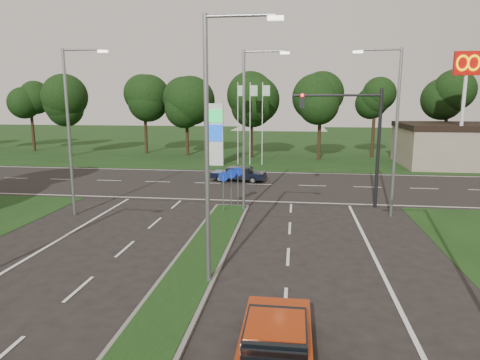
# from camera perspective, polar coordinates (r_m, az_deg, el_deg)

# --- Properties ---
(verge_far) EXTENTS (160.00, 50.00, 0.02)m
(verge_far) POSITION_cam_1_polar(r_m,az_deg,el_deg) (63.19, 4.11, 4.87)
(verge_far) COLOR black
(verge_far) RESTS_ON ground
(cross_road) EXTENTS (160.00, 12.00, 0.02)m
(cross_road) POSITION_cam_1_polar(r_m,az_deg,el_deg) (32.60, 0.82, -0.57)
(cross_road) COLOR black
(cross_road) RESTS_ON ground
(median_kerb) EXTENTS (2.00, 26.00, 0.12)m
(median_kerb) POSITION_cam_1_polar(r_m,az_deg,el_deg) (13.84, -9.31, -16.50)
(median_kerb) COLOR slate
(median_kerb) RESTS_ON ground
(streetlight_median_near) EXTENTS (2.53, 0.22, 9.00)m
(streetlight_median_near) POSITION_cam_1_polar(r_m,az_deg,el_deg) (14.08, -3.66, 5.47)
(streetlight_median_near) COLOR gray
(streetlight_median_near) RESTS_ON ground
(streetlight_median_far) EXTENTS (2.53, 0.22, 9.00)m
(streetlight_median_far) POSITION_cam_1_polar(r_m,az_deg,el_deg) (23.95, 1.00, 7.62)
(streetlight_median_far) COLOR gray
(streetlight_median_far) RESTS_ON ground
(streetlight_left_far) EXTENTS (2.53, 0.22, 9.00)m
(streetlight_left_far) POSITION_cam_1_polar(r_m,az_deg,el_deg) (24.89, -21.54, 7.00)
(streetlight_left_far) COLOR gray
(streetlight_left_far) RESTS_ON ground
(streetlight_right_far) EXTENTS (2.53, 0.22, 9.00)m
(streetlight_right_far) POSITION_cam_1_polar(r_m,az_deg,el_deg) (24.33, 19.71, 7.05)
(streetlight_right_far) COLOR gray
(streetlight_right_far) RESTS_ON ground
(traffic_signal) EXTENTS (5.10, 0.42, 7.00)m
(traffic_signal) POSITION_cam_1_polar(r_m,az_deg,el_deg) (26.05, 15.26, 6.56)
(traffic_signal) COLOR black
(traffic_signal) RESTS_ON ground
(median_signs) EXTENTS (1.16, 1.76, 2.38)m
(median_signs) POSITION_cam_1_polar(r_m,az_deg,el_deg) (24.88, -1.21, -0.08)
(median_signs) COLOR gray
(median_signs) RESTS_ON ground
(gas_pylon) EXTENTS (5.80, 1.26, 8.00)m
(gas_pylon) POSITION_cam_1_polar(r_m,az_deg,el_deg) (41.61, -2.92, 6.30)
(gas_pylon) COLOR silver
(gas_pylon) RESTS_ON ground
(mcdonalds_sign) EXTENTS (2.20, 0.47, 10.40)m
(mcdonalds_sign) POSITION_cam_1_polar(r_m,az_deg,el_deg) (42.25, 27.89, 11.68)
(mcdonalds_sign) COLOR silver
(mcdonalds_sign) RESTS_ON ground
(treeline_far) EXTENTS (6.00, 6.00, 9.90)m
(treeline_far) POSITION_cam_1_polar(r_m,az_deg,el_deg) (47.83, 3.24, 11.22)
(treeline_far) COLOR black
(treeline_far) RESTS_ON ground
(red_sedan) EXTENTS (1.76, 4.22, 1.16)m
(red_sedan) POSITION_cam_1_polar(r_m,az_deg,el_deg) (10.99, 4.76, -20.78)
(red_sedan) COLOR #992A08
(red_sedan) RESTS_ON ground
(navy_sedan) EXTENTS (4.30, 2.16, 1.14)m
(navy_sedan) POSITION_cam_1_polar(r_m,az_deg,el_deg) (33.62, -0.16, 0.84)
(navy_sedan) COLOR black
(navy_sedan) RESTS_ON ground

